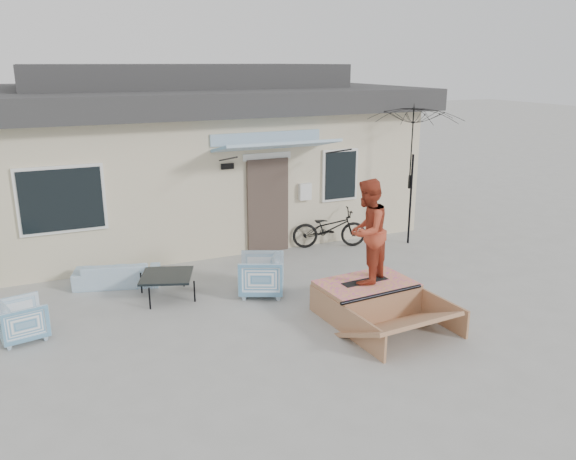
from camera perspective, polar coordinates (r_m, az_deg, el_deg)
name	(u,v)px	position (r m, az deg, el deg)	size (l,w,h in m)	color
ground	(319,346)	(8.78, 3.07, -11.48)	(90.00, 90.00, 0.00)	#979792
house	(182,147)	(15.45, -10.54, 8.11)	(10.80, 8.49, 4.10)	beige
loveseat	(117,270)	(11.37, -16.70, -3.80)	(1.58, 0.46, 0.62)	#4C88B5
armchair_left	(22,318)	(9.73, -24.98, -7.94)	(0.67, 0.62, 0.69)	#4C88B5
armchair_right	(261,273)	(10.46, -2.71, -4.29)	(0.79, 0.74, 0.81)	#4C88B5
coffee_table	(167,286)	(10.59, -11.94, -5.48)	(0.88, 0.88, 0.44)	black
bicycle	(329,224)	(13.08, 4.15, 0.59)	(0.59, 1.70, 1.09)	black
patio_umbrella	(412,170)	(13.36, 12.29, 5.90)	(2.71, 2.63, 2.20)	black
skate_ramp	(366,297)	(9.86, 7.80, -6.68)	(1.57, 2.09, 0.52)	#9D6B48
skateboard	(365,281)	(9.79, 7.69, -5.03)	(0.84, 0.21, 0.05)	black
skater	(367,230)	(9.50, 7.89, 0.05)	(0.86, 0.66, 1.75)	#A83C25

